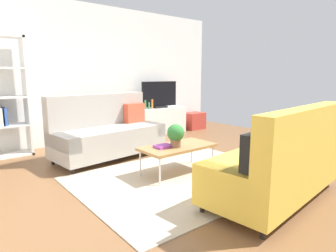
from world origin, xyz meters
name	(u,v)px	position (x,y,z in m)	size (l,w,h in m)	color
ground_plane	(178,171)	(0.00, 0.00, 0.00)	(7.68, 7.68, 0.00)	brown
wall_far	(95,74)	(0.00, 2.80, 1.45)	(6.40, 0.12, 2.90)	white
area_rug	(184,177)	(-0.13, -0.28, 0.01)	(2.90, 2.20, 0.01)	tan
couch_beige	(108,132)	(-0.47, 1.34, 0.44)	(1.98, 1.05, 1.10)	gray
couch_green	(279,164)	(0.21, -1.50, 0.44)	(1.98, 1.04, 1.10)	gold
coffee_table	(178,147)	(-0.08, -0.08, 0.39)	(1.10, 0.56, 0.42)	#9E7042
tv_console	(159,121)	(1.49, 2.46, 0.32)	(1.40, 0.44, 0.64)	silver
tv	(159,95)	(1.49, 2.44, 0.95)	(1.00, 0.20, 0.64)	black
storage_trunk	(194,121)	(2.59, 2.36, 0.22)	(0.52, 0.40, 0.44)	#B2382D
potted_plant	(176,134)	(-0.16, -0.13, 0.61)	(0.25, 0.25, 0.33)	brown
table_book_0	(163,146)	(-0.31, -0.04, 0.44)	(0.24, 0.18, 0.04)	purple
vase_0	(138,105)	(0.91, 2.51, 0.74)	(0.09, 0.09, 0.19)	silver
bottle_0	(145,105)	(1.05, 2.42, 0.75)	(0.05, 0.05, 0.22)	#3F8C4C
bottle_1	(149,105)	(1.15, 2.42, 0.72)	(0.05, 0.05, 0.16)	#3F8C4C
bottle_2	(152,104)	(1.25, 2.42, 0.75)	(0.05, 0.05, 0.22)	orange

